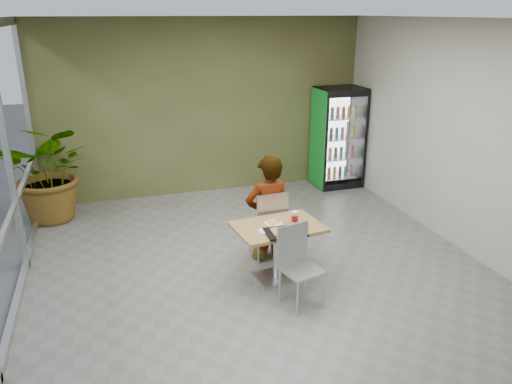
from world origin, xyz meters
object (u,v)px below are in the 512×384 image
dining_table (278,241)px  soda_cup (295,218)px  seated_woman (268,218)px  cafeteria_tray (285,232)px  potted_plant (51,172)px  beverage_fridge (338,138)px  chair_near (297,259)px  chair_far (270,220)px

dining_table → soda_cup: (0.23, 0.01, 0.29)m
seated_woman → cafeteria_tray: bearing=82.7°
soda_cup → potted_plant: bearing=136.1°
cafeteria_tray → beverage_fridge: size_ratio=0.25×
soda_cup → beverage_fridge: beverage_fridge is taller
soda_cup → cafeteria_tray: size_ratio=0.32×
dining_table → chair_near: size_ratio=1.21×
cafeteria_tray → potted_plant: 4.30m
beverage_fridge → chair_near: bearing=-123.2°
potted_plant → chair_far: bearing=-39.5°
dining_table → cafeteria_tray: size_ratio=2.40×
beverage_fridge → potted_plant: bearing=-179.0°
dining_table → beverage_fridge: bearing=53.3°
soda_cup → potted_plant: 4.27m
beverage_fridge → seated_woman: bearing=-133.1°
dining_table → beverage_fridge: size_ratio=0.60×
dining_table → soda_cup: size_ratio=7.38×
chair_near → seated_woman: seated_woman is taller
dining_table → chair_near: bearing=-85.9°
dining_table → soda_cup: soda_cup is taller
cafeteria_tray → potted_plant: potted_plant is taller
soda_cup → chair_far: bearing=105.0°
cafeteria_tray → chair_far: bearing=84.6°
seated_woman → beverage_fridge: 3.46m
chair_near → beverage_fridge: 4.42m
dining_table → potted_plant: bearing=133.8°
chair_far → seated_woman: bearing=-87.7°
chair_near → cafeteria_tray: chair_near is taller
chair_near → soda_cup: chair_near is taller
soda_cup → beverage_fridge: bearing=55.9°
chair_near → soda_cup: 0.66m
chair_far → cafeteria_tray: chair_far is taller
chair_far → chair_near: (-0.04, -1.12, -0.03)m
chair_near → cafeteria_tray: bearing=83.0°
dining_table → chair_far: bearing=81.7°
dining_table → potted_plant: (-2.85, 2.97, 0.29)m
chair_far → potted_plant: bearing=-42.0°
soda_cup → chair_near: bearing=-108.3°
cafeteria_tray → chair_near: bearing=-83.7°
cafeteria_tray → dining_table: bearing=91.4°
soda_cup → beverage_fridge: size_ratio=0.08×
chair_far → beverage_fridge: (2.29, 2.62, 0.38)m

